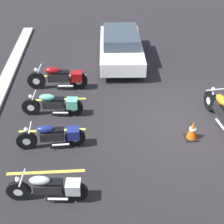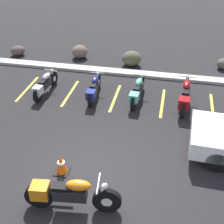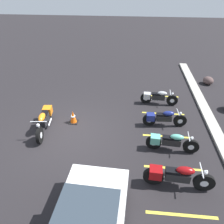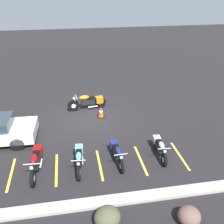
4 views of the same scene
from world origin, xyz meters
name	(u,v)px [view 4 (image 4 of 4)]	position (x,y,z in m)	size (l,w,h in m)	color
ground	(87,118)	(0.00, 0.00, 0.00)	(60.00, 60.00, 0.00)	black
motorcycle_orange_featured	(89,102)	(-0.22, -1.14, 0.49)	(2.34, 0.71, 0.92)	black
parked_bike_0	(160,147)	(-2.91, 4.04, 0.41)	(0.55, 1.96, 0.77)	black
parked_bike_1	(117,152)	(-0.94, 4.13, 0.42)	(0.56, 2.00, 0.79)	black
parked_bike_2	(79,158)	(0.70, 4.24, 0.43)	(0.58, 2.05, 0.81)	black
parked_bike_3	(36,161)	(2.46, 4.20, 0.48)	(0.64, 2.29, 0.90)	black
concrete_curb	(103,202)	(0.00, 6.47, 0.06)	(18.00, 0.50, 0.12)	#A8A399
landscape_rock_0	(107,218)	(0.00, 7.41, 0.34)	(0.88, 0.83, 0.68)	#4B4C34
landscape_rock_1	(189,216)	(-2.61, 7.79, 0.31)	(0.74, 0.76, 0.62)	brown
traffic_cone	(101,112)	(-0.80, 0.00, 0.29)	(0.40, 0.40, 0.63)	black
stall_line_0	(180,156)	(-3.81, 4.30, 0.00)	(0.10, 2.10, 0.00)	gold
stall_line_1	(141,160)	(-1.98, 4.30, 0.00)	(0.10, 2.10, 0.00)	gold
stall_line_2	(100,165)	(-0.15, 4.30, 0.00)	(0.10, 2.10, 0.00)	gold
stall_line_3	(56,169)	(1.67, 4.30, 0.00)	(0.10, 2.10, 0.00)	gold
stall_line_4	(11,174)	(3.50, 4.30, 0.00)	(0.10, 2.10, 0.00)	gold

